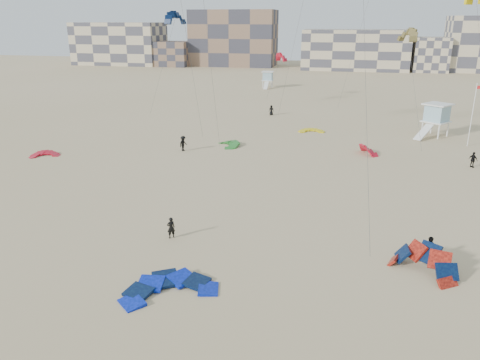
% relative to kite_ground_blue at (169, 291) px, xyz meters
% --- Properties ---
extents(ground, '(320.00, 320.00, 0.00)m').
position_rel_kite_ground_blue_xyz_m(ground, '(0.46, 3.64, 0.00)').
color(ground, tan).
rests_on(ground, ground).
extents(kite_ground_blue, '(7.08, 7.17, 1.47)m').
position_rel_kite_ground_blue_xyz_m(kite_ground_blue, '(0.00, 0.00, 0.00)').
color(kite_ground_blue, '#0D25E5').
rests_on(kite_ground_blue, ground).
extents(kite_ground_orange, '(6.13, 6.12, 4.41)m').
position_rel_kite_ground_blue_xyz_m(kite_ground_orange, '(14.52, 5.56, 0.00)').
color(kite_ground_orange, red).
rests_on(kite_ground_orange, ground).
extents(kite_ground_red, '(4.23, 4.31, 1.51)m').
position_rel_kite_ground_blue_xyz_m(kite_ground_red, '(-24.33, 23.58, 0.00)').
color(kite_ground_red, red).
rests_on(kite_ground_red, ground).
extents(kite_ground_green, '(5.10, 5.01, 1.76)m').
position_rel_kite_ground_blue_xyz_m(kite_ground_green, '(-4.82, 32.89, 0.00)').
color(kite_ground_green, '#287723').
rests_on(kite_ground_green, ground).
extents(kite_ground_red_far, '(3.99, 3.94, 3.07)m').
position_rel_kite_ground_blue_xyz_m(kite_ground_red_far, '(12.05, 32.84, 0.00)').
color(kite_ground_red_far, red).
rests_on(kite_ground_red_far, ground).
extents(kite_ground_yellow, '(3.77, 3.92, 0.82)m').
position_rel_kite_ground_blue_xyz_m(kite_ground_yellow, '(4.65, 42.87, 0.00)').
color(kite_ground_yellow, '#ECFD0D').
rests_on(kite_ground_yellow, ground).
extents(kitesurfer_main, '(0.69, 0.65, 1.59)m').
position_rel_kite_ground_blue_xyz_m(kitesurfer_main, '(-2.39, 6.65, 0.80)').
color(kitesurfer_main, black).
rests_on(kitesurfer_main, ground).
extents(kitesurfer_b, '(0.89, 0.75, 1.66)m').
position_rel_kite_ground_blue_xyz_m(kitesurfer_b, '(15.18, 7.27, 0.83)').
color(kitesurfer_b, black).
rests_on(kitesurfer_b, ground).
extents(kitesurfer_c, '(1.05, 1.34, 1.82)m').
position_rel_kite_ground_blue_xyz_m(kitesurfer_c, '(-9.46, 29.25, 0.91)').
color(kitesurfer_c, black).
rests_on(kitesurfer_c, ground).
extents(kitesurfer_d, '(0.98, 1.00, 1.69)m').
position_rel_kite_ground_blue_xyz_m(kitesurfer_d, '(22.69, 29.82, 0.84)').
color(kitesurfer_d, black).
rests_on(kitesurfer_d, ground).
extents(kitesurfer_e, '(0.82, 0.56, 1.62)m').
position_rel_kite_ground_blue_xyz_m(kitesurfer_e, '(-2.81, 53.56, 0.81)').
color(kitesurfer_e, black).
rests_on(kitesurfer_e, ground).
extents(kite_fly_olive, '(4.21, 11.77, 13.27)m').
position_rel_kite_ground_blue_xyz_m(kite_fly_olive, '(15.99, 41.20, 12.97)').
color(kite_fly_olive, brown).
rests_on(kite_fly_olive, ground).
extents(kite_fly_navy, '(5.47, 7.48, 15.47)m').
position_rel_kite_ground_blue_xyz_m(kite_fly_navy, '(-17.78, 50.58, 14.95)').
color(kite_fly_navy, '#082042').
rests_on(kite_fly_navy, ground).
extents(kite_fly_red, '(4.32, 7.56, 8.27)m').
position_rel_kite_ground_blue_xyz_m(kite_fly_red, '(-3.65, 69.21, 8.00)').
color(kite_fly_red, red).
rests_on(kite_fly_red, ground).
extents(lifeguard_tower_near, '(4.36, 6.60, 4.39)m').
position_rel_kite_ground_blue_xyz_m(lifeguard_tower_near, '(21.02, 43.93, 2.18)').
color(lifeguard_tower_near, white).
rests_on(lifeguard_tower_near, ground).
extents(lifeguard_tower_far, '(2.65, 5.04, 3.69)m').
position_rel_kite_ground_blue_xyz_m(lifeguard_tower_far, '(-8.96, 85.86, 1.83)').
color(lifeguard_tower_far, white).
rests_on(lifeguard_tower_far, ground).
extents(flagpole, '(0.63, 0.10, 7.72)m').
position_rel_kite_ground_blue_xyz_m(flagpole, '(24.23, 39.31, 4.06)').
color(flagpole, white).
rests_on(flagpole, ground).
extents(condo_west_a, '(30.00, 15.00, 14.00)m').
position_rel_kite_ground_blue_xyz_m(condo_west_a, '(-69.54, 133.64, 7.00)').
color(condo_west_a, beige).
rests_on(condo_west_a, ground).
extents(condo_west_b, '(28.00, 14.00, 18.00)m').
position_rel_kite_ground_blue_xyz_m(condo_west_b, '(-29.54, 137.64, 9.00)').
color(condo_west_b, '#7E604C').
rests_on(condo_west_b, ground).
extents(condo_mid, '(32.00, 16.00, 12.00)m').
position_rel_kite_ground_blue_xyz_m(condo_mid, '(10.46, 133.64, 6.00)').
color(condo_mid, beige).
rests_on(condo_mid, ground).
extents(condo_fill_left, '(12.00, 10.00, 8.00)m').
position_rel_kite_ground_blue_xyz_m(condo_fill_left, '(-49.54, 131.64, 4.00)').
color(condo_fill_left, '#7E604C').
rests_on(condo_fill_left, ground).
extents(condo_fill_right, '(10.00, 10.00, 10.00)m').
position_rel_kite_ground_blue_xyz_m(condo_fill_right, '(32.46, 131.64, 5.00)').
color(condo_fill_right, beige).
rests_on(condo_fill_right, ground).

